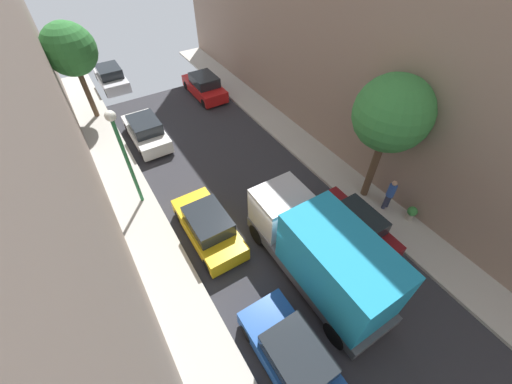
{
  "coord_description": "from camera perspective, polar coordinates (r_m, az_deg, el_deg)",
  "views": [
    {
      "loc": [
        -5.37,
        -6.29,
        11.46
      ],
      "look_at": [
        0.3,
        2.78,
        0.5
      ],
      "focal_mm": 21.74,
      "sensor_mm": 36.0,
      "label": 1
    }
  ],
  "objects": [
    {
      "name": "potted_plant_0",
      "position": [
        16.01,
        26.71,
        -3.43
      ],
      "size": [
        0.45,
        0.45,
        0.75
      ],
      "color": "#B2A899",
      "rests_on": "sidewalk_right"
    },
    {
      "name": "parked_car_right_1",
      "position": [
        14.28,
        17.48,
        -6.0
      ],
      "size": [
        1.78,
        4.2,
        1.57
      ],
      "color": "maroon",
      "rests_on": "ground"
    },
    {
      "name": "pedestrian",
      "position": [
        15.73,
        23.45,
        -0.3
      ],
      "size": [
        0.4,
        0.36,
        1.72
      ],
      "color": "#2D334C",
      "rests_on": "sidewalk_right"
    },
    {
      "name": "delivery_truck",
      "position": [
        11.79,
        11.92,
        -10.98
      ],
      "size": [
        2.26,
        6.6,
        3.38
      ],
      "color": "#4C4C51",
      "rests_on": "ground"
    },
    {
      "name": "street_tree_1",
      "position": [
        13.97,
        23.75,
        12.93
      ],
      "size": [
        3.17,
        3.17,
        6.2
      ],
      "color": "brown",
      "rests_on": "sidewalk_right"
    },
    {
      "name": "lamp_post",
      "position": [
        14.35,
        -23.46,
        7.79
      ],
      "size": [
        0.44,
        0.44,
        4.99
      ],
      "color": "#26723F",
      "rests_on": "sidewalk_left"
    },
    {
      "name": "street_tree_2",
      "position": [
        22.27,
        -31.07,
        21.49
      ],
      "size": [
        2.99,
        2.99,
        5.83
      ],
      "color": "brown",
      "rests_on": "sidewalk_left"
    },
    {
      "name": "building_right",
      "position": [
        16.08,
        37.37,
        24.94
      ],
      "size": [
        6.0,
        44.0,
        15.8
      ],
      "primitive_type": "cube",
      "color": "gray",
      "rests_on": "ground"
    },
    {
      "name": "ground",
      "position": [
        14.13,
        5.01,
        -8.76
      ],
      "size": [
        32.0,
        32.0,
        0.0
      ],
      "primitive_type": "plane",
      "color": "#2D2D33"
    },
    {
      "name": "parked_car_left_3",
      "position": [
        20.02,
        -19.54,
        10.47
      ],
      "size": [
        1.78,
        4.2,
        1.57
      ],
      "color": "white",
      "rests_on": "ground"
    },
    {
      "name": "parked_car_left_4",
      "position": [
        27.37,
        -25.1,
        18.55
      ],
      "size": [
        1.78,
        4.2,
        1.57
      ],
      "color": "silver",
      "rests_on": "ground"
    },
    {
      "name": "sidewalk_left",
      "position": [
        13.01,
        -14.12,
        -17.89
      ],
      "size": [
        2.0,
        44.0,
        0.15
      ],
      "primitive_type": "cube",
      "color": "#B7B2A8",
      "rests_on": "ground"
    },
    {
      "name": "parked_car_left_2",
      "position": [
        13.77,
        -8.75,
        -6.32
      ],
      "size": [
        1.78,
        4.2,
        1.57
      ],
      "color": "gold",
      "rests_on": "ground"
    },
    {
      "name": "parked_car_left_1",
      "position": [
        11.24,
        7.01,
        -28.05
      ],
      "size": [
        1.78,
        4.2,
        1.57
      ],
      "color": "#194799",
      "rests_on": "ground"
    },
    {
      "name": "sidewalk_right",
      "position": [
        16.63,
        19.16,
        -0.69
      ],
      "size": [
        2.0,
        44.0,
        0.15
      ],
      "primitive_type": "cube",
      "color": "#B7B2A8",
      "rests_on": "ground"
    },
    {
      "name": "parked_car_right_2",
      "position": [
        24.07,
        -9.46,
        18.62
      ],
      "size": [
        1.78,
        4.2,
        1.57
      ],
      "color": "red",
      "rests_on": "ground"
    }
  ]
}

